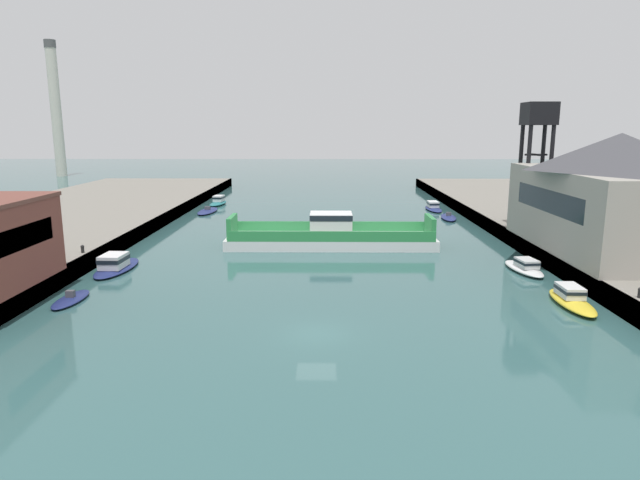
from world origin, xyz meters
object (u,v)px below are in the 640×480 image
object	(u,v)px
chain_ferry	(331,236)
moored_boat_mid_right	(71,299)
moored_boat_upstream_a	(115,264)
moored_boat_upstream_b	(208,211)
moored_boat_near_right	(449,217)
moored_boat_near_left	(571,298)
moored_boat_far_left	(218,202)
smokestack_distant_a	(56,105)
warehouse_shed	(616,193)
crane_tower	(538,132)
moored_boat_mid_left	(433,207)
moored_boat_far_right	(525,267)

from	to	relation	value
chain_ferry	moored_boat_mid_right	size ratio (longest dim) A/B	4.61
chain_ferry	moored_boat_upstream_a	xyz separation A→B (m)	(-19.47, -10.82, -0.49)
moored_boat_upstream_a	moored_boat_upstream_b	xyz separation A→B (m)	(0.85, 35.05, -0.38)
moored_boat_near_right	chain_ferry	bearing A→B (deg)	-132.29
moored_boat_near_left	moored_boat_far_left	world-z (taller)	moored_boat_far_left
moored_boat_near_left	moored_boat_upstream_a	size ratio (longest dim) A/B	0.85
chain_ferry	moored_boat_near_left	xyz separation A→B (m)	(17.23, -20.25, -0.58)
moored_boat_far_left	smokestack_distant_a	world-z (taller)	smokestack_distant_a
moored_boat_near_right	moored_boat_mid_right	xyz separation A→B (m)	(-36.23, -38.31, -0.05)
moored_boat_far_left	warehouse_shed	xyz separation A→B (m)	(44.15, -41.59, 6.34)
crane_tower	moored_boat_mid_left	bearing A→B (deg)	103.61
warehouse_shed	crane_tower	world-z (taller)	crane_tower
moored_boat_mid_left	moored_boat_mid_right	size ratio (longest dim) A/B	1.51
moored_boat_far_right	warehouse_shed	size ratio (longest dim) A/B	0.30
chain_ferry	moored_boat_near_right	size ratio (longest dim) A/B	3.35
moored_boat_near_right	moored_boat_upstream_b	size ratio (longest dim) A/B	0.86
moored_boat_near_right	crane_tower	bearing A→B (deg)	-71.22
moored_boat_far_right	moored_boat_upstream_a	distance (m)	36.65
moored_boat_mid_right	warehouse_shed	distance (m)	46.74
moored_boat_upstream_b	smokestack_distant_a	size ratio (longest dim) A/B	0.22
chain_ferry	moored_boat_far_right	distance (m)	20.34
moored_boat_upstream_b	crane_tower	xyz separation A→B (m)	(40.97, -22.00, 12.01)
moored_boat_mid_left	chain_ferry	bearing A→B (deg)	-120.94
moored_boat_far_left	moored_boat_upstream_a	distance (m)	43.45
moored_boat_near_right	moored_boat_mid_left	xyz separation A→B (m)	(-0.52, 8.70, 0.25)
moored_boat_mid_right	chain_ferry	bearing A→B (deg)	45.60
moored_boat_far_left	smokestack_distant_a	xyz separation A→B (m)	(-53.00, 56.08, 17.90)
crane_tower	moored_boat_far_right	bearing A→B (deg)	-111.54
moored_boat_mid_right	warehouse_shed	xyz separation A→B (m)	(44.96, 10.85, 6.72)
moored_boat_mid_left	moored_boat_upstream_b	size ratio (longest dim) A/B	0.95
chain_ferry	moored_boat_mid_left	bearing A→B (deg)	59.06
chain_ferry	smokestack_distant_a	bearing A→B (deg)	128.90
chain_ferry	crane_tower	distance (m)	25.07
moored_boat_mid_left	moored_boat_mid_right	world-z (taller)	moored_boat_mid_left
moored_boat_near_left	moored_boat_far_right	distance (m)	9.39
moored_boat_upstream_a	warehouse_shed	size ratio (longest dim) A/B	0.37
moored_boat_mid_right	moored_boat_upstream_b	size ratio (longest dim) A/B	0.62
warehouse_shed	chain_ferry	bearing A→B (deg)	160.66
moored_boat_mid_left	warehouse_shed	xyz separation A→B (m)	(9.25, -36.17, 6.42)
moored_boat_near_right	warehouse_shed	bearing A→B (deg)	-72.36
moored_boat_upstream_b	moored_boat_far_left	bearing A→B (deg)	89.81
moored_boat_far_left	moored_boat_mid_left	bearing A→B (deg)	-8.84
moored_boat_far_left	moored_boat_upstream_a	xyz separation A→B (m)	(-0.88, -43.44, 0.03)
moored_boat_mid_left	moored_boat_upstream_a	size ratio (longest dim) A/B	0.95
moored_boat_near_left	crane_tower	bearing A→B (deg)	77.18
chain_ferry	moored_boat_upstream_b	bearing A→B (deg)	127.53
moored_boat_far_left	moored_boat_far_right	size ratio (longest dim) A/B	1.05
moored_boat_mid_right	crane_tower	distance (m)	48.73
moored_boat_upstream_a	moored_boat_upstream_b	bearing A→B (deg)	88.60
warehouse_shed	crane_tower	bearing A→B (deg)	105.97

